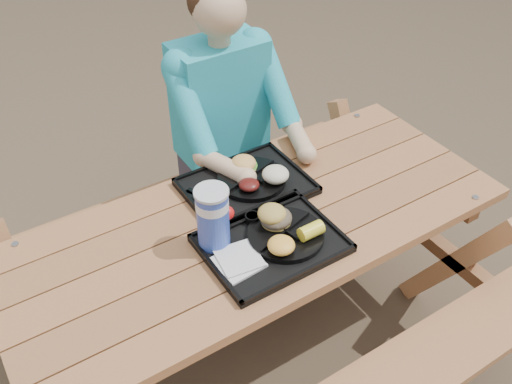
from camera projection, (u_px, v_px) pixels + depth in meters
ground at (256, 346)px, 2.49m from camera, size 60.00×60.00×0.00m
picnic_table at (256, 290)px, 2.25m from camera, size 1.80×1.49×0.75m
tray_near at (271, 244)px, 1.91m from camera, size 0.45×0.35×0.02m
tray_far at (246, 187)px, 2.14m from camera, size 0.45×0.35×0.02m
plate_near at (286, 234)px, 1.92m from camera, size 0.26×0.26×0.02m
plate_far at (252, 179)px, 2.15m from camera, size 0.26×0.26×0.02m
napkin_stack at (238, 262)px, 1.82m from camera, size 0.15×0.15×0.02m
soda_cup at (213, 219)px, 1.83m from camera, size 0.11×0.11×0.21m
condiment_bbq at (252, 218)px, 1.97m from camera, size 0.05×0.05×0.03m
condiment_mustard at (266, 211)px, 2.00m from camera, size 0.06×0.06×0.03m
sandwich at (276, 211)px, 1.91m from camera, size 0.10×0.10×0.11m
mac_cheese at (281, 245)px, 1.83m from camera, size 0.09×0.09×0.05m
corn_cob at (311, 231)px, 1.88m from camera, size 0.08×0.08×0.05m
cutlery_far at (206, 198)px, 2.07m from camera, size 0.10×0.16×0.01m
burger at (243, 161)px, 2.15m from camera, size 0.10×0.10×0.09m
baked_beans at (249, 185)px, 2.08m from camera, size 0.08×0.08×0.03m
potato_salad at (276, 174)px, 2.11m from camera, size 0.10×0.10×0.06m
diner at (224, 146)px, 2.56m from camera, size 0.48×0.84×1.28m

